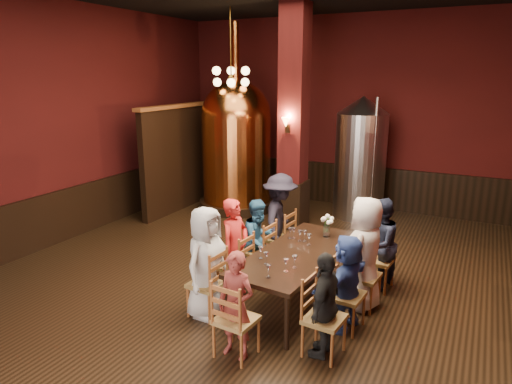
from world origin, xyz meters
The scene contains 39 objects.
room centered at (0.00, 0.00, 2.25)m, with size 10.00×10.02×4.50m.
wainscot_back centered at (0.00, 4.96, 0.50)m, with size 7.90×0.08×1.00m, color black.
wainscot_left centered at (-3.96, 0.00, 0.50)m, with size 0.08×9.90×1.00m, color black.
column centered at (-0.30, 2.80, 2.25)m, with size 0.58×0.58×4.50m, color #410E0D.
partition centered at (-3.20, 3.20, 1.20)m, with size 0.22×3.50×2.40m, color black.
pendant_cluster centered at (-1.80, 2.90, 3.10)m, with size 0.90×0.90×1.70m, color #A57226, non-canonical shape.
sconce_column centered at (-0.30, 2.50, 2.20)m, with size 0.20×0.20×0.36m, color black, non-canonical shape.
dining_table centered at (1.04, -0.20, 0.69)m, with size 1.21×2.48×0.75m.
chair_0 centered at (0.10, -1.13, 0.46)m, with size 0.46×0.46×0.92m, color #965426, non-canonical shape.
person_0 centered at (0.10, -1.13, 0.76)m, with size 0.74×0.48×1.52m, color silver.
chair_1 centered at (0.16, -0.46, 0.46)m, with size 0.46×0.46×0.92m, color #965426, non-canonical shape.
person_1 centered at (0.16, -0.46, 0.73)m, with size 0.54×0.35×1.47m, color red.
chair_2 centered at (0.22, 0.20, 0.46)m, with size 0.46×0.46×0.92m, color #965426, non-canonical shape.
person_2 centered at (0.22, 0.20, 0.65)m, with size 0.63×0.31×1.30m, color #25537B.
chair_3 centered at (0.28, 0.87, 0.46)m, with size 0.46×0.46×0.92m, color #965426, non-canonical shape.
person_3 centered at (0.28, 0.87, 0.79)m, with size 1.02×0.59×1.58m, color black.
chair_4 centered at (1.80, -1.27, 0.46)m, with size 0.46×0.46×0.92m, color #965426, non-canonical shape.
person_4 centered at (1.80, -1.27, 0.63)m, with size 0.74×0.31×1.26m, color black.
chair_5 centered at (1.85, -0.61, 0.46)m, with size 0.46×0.46×0.92m, color #965426, non-canonical shape.
person_5 centered at (1.85, -0.61, 0.63)m, with size 1.17×0.37×1.26m, color #304892.
chair_6 centered at (1.91, 0.05, 0.46)m, with size 0.46×0.46×0.92m, color #965426, non-canonical shape.
person_6 centered at (1.91, 0.05, 0.79)m, with size 0.78×0.51×1.59m, color beige.
chair_7 centered at (1.97, 0.72, 0.46)m, with size 0.46×0.46×0.92m, color #965426, non-canonical shape.
person_7 centered at (1.97, 0.72, 0.71)m, with size 0.69×0.34×1.41m, color #1C2239.
chair_8 centered at (0.90, -1.75, 0.46)m, with size 0.46×0.46×0.92m, color #965426, non-canonical shape.
person_8 centered at (0.90, -1.75, 0.63)m, with size 0.46×0.30×1.27m, color maroon.
copper_kettle centered at (-2.02, 3.49, 1.56)m, with size 1.81×1.81×4.28m.
steel_vessel centered at (0.77, 4.14, 1.35)m, with size 1.35×1.35×2.70m.
rose_vase centered at (1.20, 0.56, 0.98)m, with size 0.21×0.21×0.35m.
wine_glass_0 centered at (0.90, 0.19, 0.83)m, with size 0.07×0.07×0.17m, color white, non-canonical shape.
wine_glass_1 centered at (0.82, -0.80, 0.83)m, with size 0.07×0.07×0.17m, color white, non-canonical shape.
wine_glass_2 centered at (0.97, 0.22, 0.83)m, with size 0.07×0.07×0.17m, color white, non-canonical shape.
wine_glass_3 centered at (1.20, -0.74, 0.83)m, with size 0.07×0.07×0.17m, color white, non-canonical shape.
wine_glass_4 centered at (0.68, -0.66, 0.83)m, with size 0.07×0.07×0.17m, color white, non-canonical shape.
wine_glass_5 centered at (1.08, 0.10, 0.83)m, with size 0.07×0.07×0.17m, color white, non-canonical shape.
wine_glass_6 centered at (1.02, -1.15, 0.83)m, with size 0.07×0.07×0.17m, color white, non-canonical shape.
wine_glass_7 centered at (0.78, 0.25, 0.83)m, with size 0.07×0.07×0.17m, color white, non-canonical shape.
wine_glass_8 centered at (0.73, 0.23, 0.83)m, with size 0.07×0.07×0.17m, color white, non-canonical shape.
wine_glass_9 centered at (1.14, -0.89, 0.83)m, with size 0.07×0.07×0.17m, color white, non-canonical shape.
Camera 1 is at (3.21, -5.80, 3.19)m, focal length 32.00 mm.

